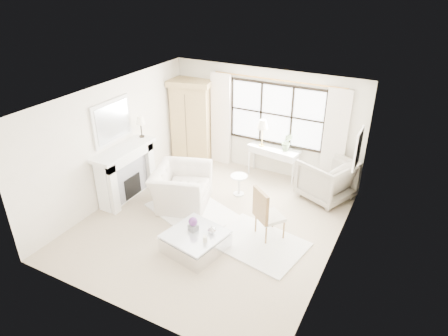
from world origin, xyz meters
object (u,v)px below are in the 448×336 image
(armoire, at_px, (192,120))
(club_armchair, at_px, (181,187))
(coffee_table, at_px, (196,242))
(console_table, at_px, (273,162))

(armoire, bearing_deg, club_armchair, -77.19)
(armoire, relative_size, club_armchair, 1.68)
(club_armchair, height_order, coffee_table, club_armchair)
(armoire, distance_m, console_table, 2.47)
(armoire, xyz_separation_m, coffee_table, (2.15, -3.40, -0.96))
(club_armchair, bearing_deg, coffee_table, -155.51)
(coffee_table, bearing_deg, armoire, 133.37)
(console_table, relative_size, club_armchair, 1.01)
(club_armchair, bearing_deg, armoire, 8.00)
(club_armchair, relative_size, coffee_table, 1.13)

